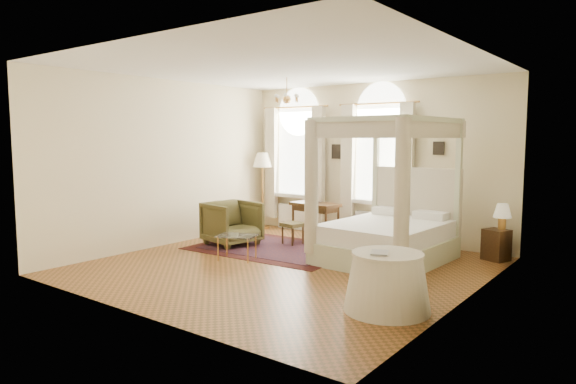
% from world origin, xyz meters
% --- Properties ---
extents(ground, '(6.00, 6.00, 0.00)m').
position_xyz_m(ground, '(0.00, 0.00, 0.00)').
color(ground, brown).
rests_on(ground, ground).
extents(room_walls, '(6.00, 6.00, 6.00)m').
position_xyz_m(room_walls, '(0.00, 0.00, 1.98)').
color(room_walls, beige).
rests_on(room_walls, ground).
extents(window_left, '(1.62, 0.27, 3.29)m').
position_xyz_m(window_left, '(-1.90, 2.87, 1.49)').
color(window_left, silver).
rests_on(window_left, room_walls).
extents(window_right, '(1.62, 0.27, 3.29)m').
position_xyz_m(window_right, '(0.20, 2.87, 1.49)').
color(window_right, silver).
rests_on(window_right, room_walls).
extents(chandelier, '(0.51, 0.45, 0.50)m').
position_xyz_m(chandelier, '(-0.90, 1.20, 2.91)').
color(chandelier, '#B37F3B').
rests_on(chandelier, room_walls).
extents(wall_pictures, '(2.54, 0.03, 0.39)m').
position_xyz_m(wall_pictures, '(0.09, 2.97, 1.89)').
color(wall_pictures, black).
rests_on(wall_pictures, room_walls).
extents(canopy_bed, '(2.00, 2.40, 2.49)m').
position_xyz_m(canopy_bed, '(1.17, 1.32, 0.57)').
color(canopy_bed, beige).
rests_on(canopy_bed, ground).
extents(nightstand, '(0.49, 0.47, 0.55)m').
position_xyz_m(nightstand, '(2.70, 2.56, 0.28)').
color(nightstand, '#3E2611').
rests_on(nightstand, ground).
extents(nightstand_lamp, '(0.31, 0.31, 0.45)m').
position_xyz_m(nightstand_lamp, '(2.77, 2.62, 0.85)').
color(nightstand_lamp, '#B37F3B').
rests_on(nightstand_lamp, nightstand).
extents(writing_desk, '(1.09, 0.65, 0.78)m').
position_xyz_m(writing_desk, '(-0.92, 2.23, 0.66)').
color(writing_desk, '#3E2611').
rests_on(writing_desk, ground).
extents(laptop, '(0.37, 0.30, 0.03)m').
position_xyz_m(laptop, '(-0.97, 2.29, 0.79)').
color(laptop, black).
rests_on(laptop, writing_desk).
extents(stool, '(0.45, 0.45, 0.45)m').
position_xyz_m(stool, '(-0.96, 1.48, 0.37)').
color(stool, '#4E4321').
rests_on(stool, ground).
extents(armchair, '(1.13, 1.11, 0.88)m').
position_xyz_m(armchair, '(-1.92, 0.72, 0.44)').
color(armchair, '#443E1D').
rests_on(armchair, ground).
extents(coffee_table, '(0.76, 0.64, 0.44)m').
position_xyz_m(coffee_table, '(-0.97, -0.17, 0.40)').
color(coffee_table, white).
rests_on(coffee_table, ground).
extents(floor_lamp, '(0.46, 0.46, 1.80)m').
position_xyz_m(floor_lamp, '(-2.70, 2.62, 1.54)').
color(floor_lamp, '#B37F3B').
rests_on(floor_lamp, ground).
extents(oriental_rug, '(3.16, 2.34, 0.01)m').
position_xyz_m(oriental_rug, '(-1.02, 0.97, 0.01)').
color(oriental_rug, '#431210').
rests_on(oriental_rug, ground).
extents(side_table, '(1.08, 1.08, 0.74)m').
position_xyz_m(side_table, '(2.36, -1.03, 0.36)').
color(side_table, white).
rests_on(side_table, ground).
extents(book, '(0.30, 0.34, 0.03)m').
position_xyz_m(book, '(2.21, -1.20, 0.75)').
color(book, black).
rests_on(book, side_table).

